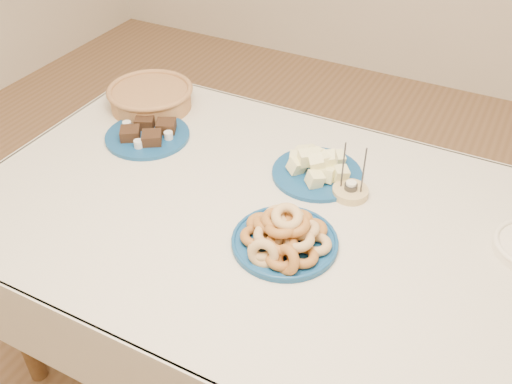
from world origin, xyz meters
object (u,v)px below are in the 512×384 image
wicker_basket (151,97)px  dining_table (264,237)px  donut_platter (285,236)px  candle_holder (350,191)px  melon_plate (317,168)px  brownie_plate (148,134)px

wicker_basket → dining_table: bearing=-27.8°
donut_platter → candle_holder: 0.29m
melon_plate → candle_holder: bearing=-20.0°
wicker_basket → brownie_plate: bearing=-57.8°
melon_plate → wicker_basket: size_ratio=0.90×
dining_table → melon_plate: bearing=73.3°
donut_platter → candle_holder: (0.08, 0.28, -0.02)m
donut_platter → candle_holder: bearing=74.3°
donut_platter → wicker_basket: size_ratio=0.76×
donut_platter → wicker_basket: donut_platter is taller
donut_platter → dining_table: bearing=136.9°
wicker_basket → candle_holder: (0.82, -0.16, -0.03)m
dining_table → wicker_basket: 0.73m
wicker_basket → candle_holder: size_ratio=2.16×
donut_platter → melon_plate: (-0.05, 0.33, -0.01)m
donut_platter → melon_plate: 0.33m
donut_platter → melon_plate: size_ratio=0.85×
candle_holder → brownie_plate: bearing=-178.5°
melon_plate → wicker_basket: 0.70m
donut_platter → brownie_plate: 0.68m
melon_plate → brownie_plate: size_ratio=0.97×
brownie_plate → candle_holder: (0.71, 0.02, 0.00)m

